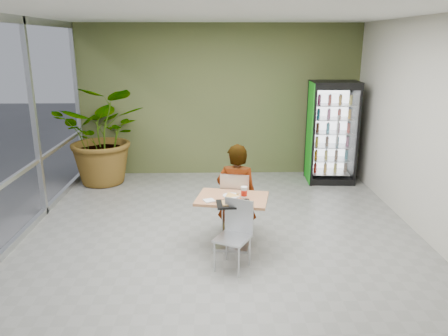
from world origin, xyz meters
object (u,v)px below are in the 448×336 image
Objects in this scene: seated_woman at (237,198)px; dining_table at (232,212)px; potted_plant at (105,135)px; cafeteria_tray at (234,204)px; chair_near at (236,229)px; soda_cup at (244,192)px; beverage_fridge at (332,132)px; chair_far at (235,198)px.

dining_table is at bearing 92.09° from seated_woman.
potted_plant is at bearing -32.54° from seated_woman.
cafeteria_tray is at bearing -53.41° from potted_plant.
dining_table is 0.54× the size of potted_plant.
soda_cup is at bearing 103.34° from chair_near.
chair_near is at bearing -87.75° from dining_table.
dining_table is 0.54m from chair_near.
seated_woman is (0.09, 0.52, 0.01)m from dining_table.
soda_cup is 0.33m from cafeteria_tray.
soda_cup is (0.16, -0.01, 0.29)m from dining_table.
cafeteria_tray is at bearing -120.07° from beverage_fridge.
chair_near is 5.63× the size of soda_cup.
beverage_fridge is at bearing 87.13° from chair_near.
soda_cup is at bearing 109.70° from seated_woman.
chair_far is 3.62m from potted_plant.
chair_far is 0.48× the size of potted_plant.
dining_table is 3.76m from beverage_fridge.
soda_cup reaches higher than dining_table.
chair_far reaches higher than cafeteria_tray.
chair_far is at bearing -45.26° from potted_plant.
cafeteria_tray is at bearing 121.91° from chair_near.
seated_woman is at bearing 84.14° from cafeteria_tray.
cafeteria_tray reaches higher than dining_table.
chair_far reaches higher than chair_near.
chair_far is 6.08× the size of soda_cup.
chair_near is 1.06m from seated_woman.
chair_near is at bearing -55.16° from potted_plant.
seated_woman reaches higher than dining_table.
beverage_fridge reaches higher than soda_cup.
cafeteria_tray is (-0.06, -0.77, 0.20)m from chair_far.
soda_cup is (0.09, -0.48, 0.26)m from chair_far.
chair_near is (-0.05, -1.01, -0.04)m from chair_far.
chair_near is 0.53× the size of seated_woman.
dining_table is 0.64× the size of seated_woman.
chair_near is 4.37m from potted_plant.
dining_table is 3.92m from potted_plant.
chair_far is at bearing -126.42° from beverage_fridge.
beverage_fridge is at bearing -117.79° from seated_woman.
dining_table is 1.12× the size of chair_far.
soda_cup is (0.07, -0.53, 0.28)m from seated_woman.
chair_far is 0.80m from cafeteria_tray.
seated_woman is at bearing -126.69° from beverage_fridge.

